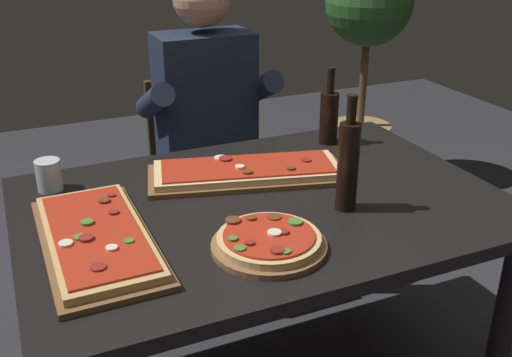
# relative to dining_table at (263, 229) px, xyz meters

# --- Properties ---
(dining_table) EXTENTS (1.40, 0.96, 0.74)m
(dining_table) POSITION_rel_dining_table_xyz_m (0.00, 0.00, 0.00)
(dining_table) COLOR black
(dining_table) RESTS_ON ground_plane
(pizza_rectangular_front) EXTENTS (0.67, 0.39, 0.05)m
(pizza_rectangular_front) POSITION_rel_dining_table_xyz_m (0.02, 0.17, 0.11)
(pizza_rectangular_front) COLOR brown
(pizza_rectangular_front) RESTS_ON dining_table
(pizza_rectangular_left) EXTENTS (0.27, 0.58, 0.05)m
(pizza_rectangular_left) POSITION_rel_dining_table_xyz_m (-0.49, -0.06, 0.12)
(pizza_rectangular_left) COLOR brown
(pizza_rectangular_left) RESTS_ON dining_table
(pizza_round_far) EXTENTS (0.29, 0.29, 0.05)m
(pizza_round_far) POSITION_rel_dining_table_xyz_m (-0.10, -0.26, 0.12)
(pizza_round_far) COLOR brown
(pizza_round_far) RESTS_ON dining_table
(wine_bottle_dark) EXTENTS (0.07, 0.07, 0.28)m
(wine_bottle_dark) POSITION_rel_dining_table_xyz_m (0.42, 0.34, 0.20)
(wine_bottle_dark) COLOR black
(wine_bottle_dark) RESTS_ON dining_table
(oil_bottle_amber) EXTENTS (0.06, 0.06, 0.34)m
(oil_bottle_amber) POSITION_rel_dining_table_xyz_m (0.20, -0.14, 0.23)
(oil_bottle_amber) COLOR black
(oil_bottle_amber) RESTS_ON dining_table
(tumbler_near_camera) EXTENTS (0.08, 0.08, 0.10)m
(tumbler_near_camera) POSITION_rel_dining_table_xyz_m (-0.56, 0.33, 0.14)
(tumbler_near_camera) COLOR silver
(tumbler_near_camera) RESTS_ON dining_table
(diner_chair) EXTENTS (0.44, 0.44, 0.87)m
(diner_chair) POSITION_rel_dining_table_xyz_m (0.10, 0.86, -0.16)
(diner_chair) COLOR #3D2B1E
(diner_chair) RESTS_ON ground_plane
(seated_diner) EXTENTS (0.53, 0.41, 1.33)m
(seated_diner) POSITION_rel_dining_table_xyz_m (0.10, 0.74, 0.10)
(seated_diner) COLOR #23232D
(seated_diner) RESTS_ON ground_plane
(potted_plant_corner) EXTENTS (0.50, 0.50, 1.30)m
(potted_plant_corner) POSITION_rel_dining_table_xyz_m (1.32, 1.47, 0.16)
(potted_plant_corner) COLOR tan
(potted_plant_corner) RESTS_ON ground_plane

